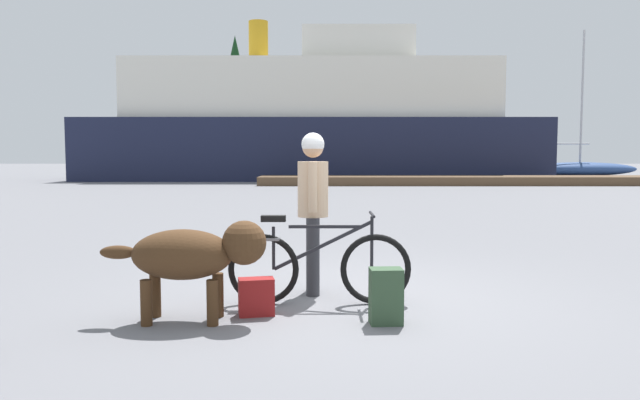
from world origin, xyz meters
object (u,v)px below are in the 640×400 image
sailboat_moored (580,168)px  dog (195,254)px  handbag_pannier (257,297)px  backpack (386,296)px  person_cyclist (313,198)px  ferry_boat (314,124)px  bicycle (318,266)px

sailboat_moored → dog: bearing=-117.9°
sailboat_moored → handbag_pannier: bearing=-117.4°
backpack → dog: bearing=177.0°
person_cyclist → dog: bearing=-134.1°
handbag_pannier → sailboat_moored: size_ratio=0.04×
dog → ferry_boat: size_ratio=0.06×
person_cyclist → handbag_pannier: (-0.51, -0.87, -0.85)m
bicycle → ferry_boat: 29.13m
ferry_boat → dog: bearing=-91.5°
backpack → handbag_pannier: 1.19m
person_cyclist → backpack: 1.53m
backpack → sailboat_moored: sailboat_moored is taller
sailboat_moored → bicycle: bearing=-116.9°
backpack → ferry_boat: ferry_boat is taller
bicycle → backpack: 0.91m
person_cyclist → handbag_pannier: person_cyclist is taller
person_cyclist → backpack: person_cyclist is taller
handbag_pannier → ferry_boat: size_ratio=0.01×
bicycle → sailboat_moored: 37.53m
handbag_pannier → ferry_boat: ferry_boat is taller
dog → ferry_boat: bearing=88.5°
person_cyclist → ferry_boat: bearing=90.6°
dog → backpack: size_ratio=3.00×
bicycle → dog: bicycle is taller
bicycle → backpack: bicycle is taller
backpack → ferry_boat: 29.84m
sailboat_moored → backpack: bearing=-115.6°
dog → sailboat_moored: (18.05, 34.07, -0.09)m
backpack → handbag_pannier: backpack is taller
person_cyclist → ferry_boat: 28.61m
handbag_pannier → ferry_boat: (0.23, 29.40, 3.00)m
bicycle → backpack: size_ratio=3.68×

